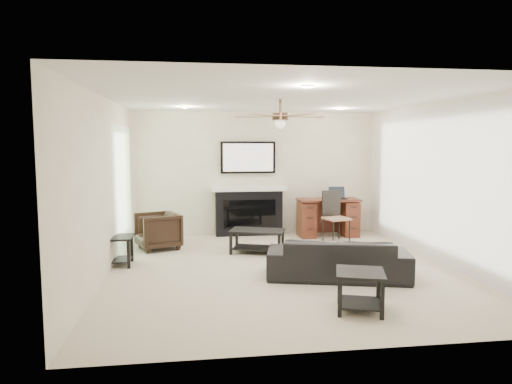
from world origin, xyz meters
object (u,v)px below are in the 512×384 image
Objects in this scene: armchair at (158,231)px; coffee_table at (257,241)px; sofa at (338,258)px; desk at (328,218)px; fireplace_unit at (249,189)px.

armchair is 0.79× the size of coffee_table.
sofa is at bearing 29.48° from armchair.
coffee_table is 2.02m from desk.
desk is at bearing 80.47° from armchair.
fireplace_unit is at bearing 167.75° from desk.
fireplace_unit is at bearing 107.55° from coffee_table.
fireplace_unit is (0.05, 1.56, 0.75)m from coffee_table.
fireplace_unit is 1.70m from desk.
sofa is 2.14× the size of coffee_table.
desk is (1.61, 1.22, 0.18)m from coffee_table.
fireplace_unit is 1.57× the size of desk.
fireplace_unit is (-0.85, 3.16, 0.67)m from sofa.
desk is at bearing -12.25° from fireplace_unit.
sofa is 1.01× the size of fireplace_unit.
coffee_table is (-0.90, 1.60, -0.08)m from sofa.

